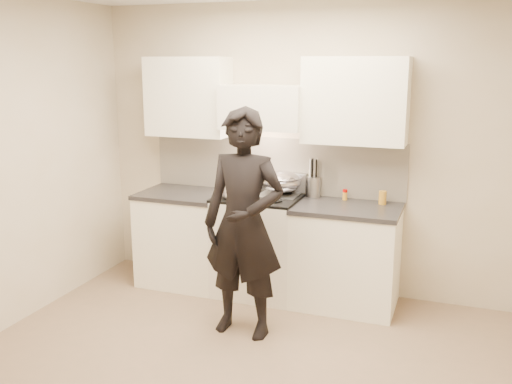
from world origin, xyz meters
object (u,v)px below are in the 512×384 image
wok (281,182)px  person (244,224)px  stove (259,244)px  counter_right (346,256)px  utensil_crock (313,185)px

wok → person: (-0.00, -0.96, -0.15)m
stove → wok: bearing=39.0°
counter_right → utensil_crock: size_ratio=2.57×
wok → utensil_crock: utensil_crock is taller
person → stove: bearing=104.0°
person → counter_right: bearing=53.4°
stove → counter_right: size_ratio=1.04×
wok → person: 0.97m
utensil_crock → person: size_ratio=0.20×
stove → utensil_crock: bearing=28.6°
stove → person: size_ratio=0.53×
stove → counter_right: stove is taller
utensil_crock → person: person is taller
wok → utensil_crock: bearing=20.9°
utensil_crock → person: bearing=-104.9°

